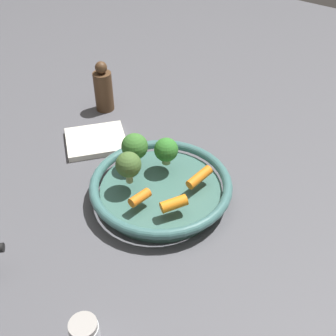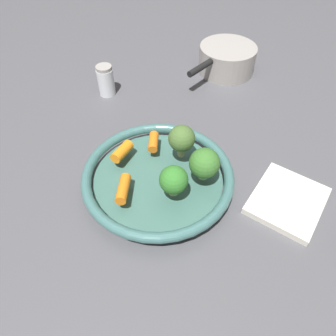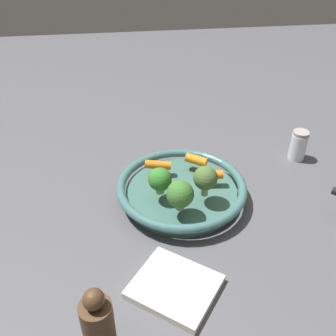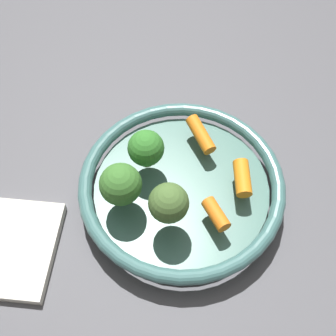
{
  "view_description": "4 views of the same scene",
  "coord_description": "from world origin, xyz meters",
  "px_view_note": "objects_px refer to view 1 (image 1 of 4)",
  "views": [
    {
      "loc": [
        -0.49,
        -0.4,
        0.6
      ],
      "look_at": [
        0.02,
        0.0,
        0.06
      ],
      "focal_mm": 45.52,
      "sensor_mm": 36.0,
      "label": 1
    },
    {
      "loc": [
        0.39,
        -0.0,
        0.48
      ],
      "look_at": [
        0.02,
        0.02,
        0.08
      ],
      "focal_mm": 33.75,
      "sensor_mm": 36.0,
      "label": 2
    },
    {
      "loc": [
        0.12,
        0.66,
        0.56
      ],
      "look_at": [
        0.03,
        -0.02,
        0.07
      ],
      "focal_mm": 41.58,
      "sensor_mm": 36.0,
      "label": 3
    },
    {
      "loc": [
        -0.25,
        0.18,
        0.56
      ],
      "look_at": [
        0.02,
        0.01,
        0.06
      ],
      "focal_mm": 46.98,
      "sensor_mm": 36.0,
      "label": 4
    }
  ],
  "objects_px": {
    "serving_bowl": "(161,188)",
    "baby_carrot_back": "(140,198)",
    "broccoli_floret_small": "(166,150)",
    "broccoli_floret_large": "(128,165)",
    "baby_carrot_near_rim": "(199,177)",
    "baby_carrot_left": "(174,204)",
    "pepper_mill": "(103,89)",
    "dish_towel": "(96,141)",
    "broccoli_floret_edge": "(135,147)"
  },
  "relations": [
    {
      "from": "broccoli_floret_small",
      "to": "dish_towel",
      "type": "relative_size",
      "value": 0.43
    },
    {
      "from": "serving_bowl",
      "to": "broccoli_floret_small",
      "type": "distance_m",
      "value": 0.08
    },
    {
      "from": "pepper_mill",
      "to": "baby_carrot_near_rim",
      "type": "bearing_deg",
      "value": -108.23
    },
    {
      "from": "baby_carrot_back",
      "to": "broccoli_floret_edge",
      "type": "bearing_deg",
      "value": 45.37
    },
    {
      "from": "serving_bowl",
      "to": "broccoli_floret_large",
      "type": "bearing_deg",
      "value": 131.39
    },
    {
      "from": "broccoli_floret_edge",
      "to": "pepper_mill",
      "type": "bearing_deg",
      "value": 57.66
    },
    {
      "from": "broccoli_floret_large",
      "to": "pepper_mill",
      "type": "xyz_separation_m",
      "value": [
        0.21,
        0.28,
        -0.03
      ]
    },
    {
      "from": "baby_carrot_near_rim",
      "to": "baby_carrot_left",
      "type": "distance_m",
      "value": 0.09
    },
    {
      "from": "baby_carrot_left",
      "to": "pepper_mill",
      "type": "bearing_deg",
      "value": 61.11
    },
    {
      "from": "serving_bowl",
      "to": "broccoli_floret_small",
      "type": "bearing_deg",
      "value": 27.36
    },
    {
      "from": "broccoli_floret_large",
      "to": "pepper_mill",
      "type": "relative_size",
      "value": 0.51
    },
    {
      "from": "baby_carrot_near_rim",
      "to": "broccoli_floret_large",
      "type": "relative_size",
      "value": 0.86
    },
    {
      "from": "broccoli_floret_large",
      "to": "dish_towel",
      "type": "xyz_separation_m",
      "value": [
        0.09,
        0.19,
        -0.08
      ]
    },
    {
      "from": "broccoli_floret_edge",
      "to": "pepper_mill",
      "type": "height_order",
      "value": "pepper_mill"
    },
    {
      "from": "broccoli_floret_small",
      "to": "pepper_mill",
      "type": "height_order",
      "value": "pepper_mill"
    },
    {
      "from": "baby_carrot_back",
      "to": "broccoli_floret_small",
      "type": "bearing_deg",
      "value": 15.12
    },
    {
      "from": "baby_carrot_left",
      "to": "broccoli_floret_large",
      "type": "distance_m",
      "value": 0.12
    },
    {
      "from": "serving_bowl",
      "to": "baby_carrot_near_rim",
      "type": "height_order",
      "value": "baby_carrot_near_rim"
    },
    {
      "from": "baby_carrot_back",
      "to": "broccoli_floret_small",
      "type": "distance_m",
      "value": 0.13
    },
    {
      "from": "baby_carrot_left",
      "to": "broccoli_floret_large",
      "type": "xyz_separation_m",
      "value": [
        0.0,
        0.11,
        0.03
      ]
    },
    {
      "from": "baby_carrot_left",
      "to": "baby_carrot_back",
      "type": "bearing_deg",
      "value": 112.71
    },
    {
      "from": "pepper_mill",
      "to": "dish_towel",
      "type": "distance_m",
      "value": 0.16
    },
    {
      "from": "broccoli_floret_large",
      "to": "pepper_mill",
      "type": "bearing_deg",
      "value": 52.9
    },
    {
      "from": "baby_carrot_near_rim",
      "to": "serving_bowl",
      "type": "bearing_deg",
      "value": 126.85
    },
    {
      "from": "pepper_mill",
      "to": "dish_towel",
      "type": "height_order",
      "value": "pepper_mill"
    },
    {
      "from": "pepper_mill",
      "to": "baby_carrot_left",
      "type": "bearing_deg",
      "value": -118.89
    },
    {
      "from": "baby_carrot_near_rim",
      "to": "broccoli_floret_large",
      "type": "height_order",
      "value": "broccoli_floret_large"
    },
    {
      "from": "pepper_mill",
      "to": "dish_towel",
      "type": "xyz_separation_m",
      "value": [
        -0.12,
        -0.09,
        -0.05
      ]
    },
    {
      "from": "serving_bowl",
      "to": "broccoli_floret_small",
      "type": "xyz_separation_m",
      "value": [
        0.05,
        0.03,
        0.05
      ]
    },
    {
      "from": "baby_carrot_near_rim",
      "to": "baby_carrot_back",
      "type": "distance_m",
      "value": 0.13
    },
    {
      "from": "serving_bowl",
      "to": "baby_carrot_back",
      "type": "distance_m",
      "value": 0.08
    },
    {
      "from": "broccoli_floret_small",
      "to": "broccoli_floret_large",
      "type": "height_order",
      "value": "broccoli_floret_large"
    },
    {
      "from": "baby_carrot_left",
      "to": "pepper_mill",
      "type": "xyz_separation_m",
      "value": [
        0.22,
        0.4,
        0.0
      ]
    },
    {
      "from": "serving_bowl",
      "to": "broccoli_floret_large",
      "type": "height_order",
      "value": "broccoli_floret_large"
    },
    {
      "from": "baby_carrot_near_rim",
      "to": "baby_carrot_left",
      "type": "bearing_deg",
      "value": -175.98
    },
    {
      "from": "baby_carrot_back",
      "to": "broccoli_floret_edge",
      "type": "distance_m",
      "value": 0.13
    },
    {
      "from": "broccoli_floret_small",
      "to": "baby_carrot_near_rim",
      "type": "bearing_deg",
      "value": -93.08
    },
    {
      "from": "pepper_mill",
      "to": "serving_bowl",
      "type": "bearing_deg",
      "value": -117.82
    },
    {
      "from": "serving_bowl",
      "to": "broccoli_floret_edge",
      "type": "height_order",
      "value": "broccoli_floret_edge"
    },
    {
      "from": "baby_carrot_left",
      "to": "broccoli_floret_small",
      "type": "height_order",
      "value": "broccoli_floret_small"
    },
    {
      "from": "baby_carrot_left",
      "to": "broccoli_floret_large",
      "type": "relative_size",
      "value": 0.73
    },
    {
      "from": "serving_bowl",
      "to": "baby_carrot_back",
      "type": "relative_size",
      "value": 6.5
    },
    {
      "from": "broccoli_floret_large",
      "to": "baby_carrot_back",
      "type": "bearing_deg",
      "value": -119.36
    },
    {
      "from": "serving_bowl",
      "to": "pepper_mill",
      "type": "bearing_deg",
      "value": 62.18
    },
    {
      "from": "baby_carrot_near_rim",
      "to": "baby_carrot_left",
      "type": "height_order",
      "value": "baby_carrot_left"
    },
    {
      "from": "broccoli_floret_large",
      "to": "baby_carrot_near_rim",
      "type": "bearing_deg",
      "value": -51.12
    },
    {
      "from": "serving_bowl",
      "to": "baby_carrot_near_rim",
      "type": "xyz_separation_m",
      "value": [
        0.05,
        -0.06,
        0.03
      ]
    },
    {
      "from": "pepper_mill",
      "to": "dish_towel",
      "type": "bearing_deg",
      "value": -143.63
    },
    {
      "from": "broccoli_floret_large",
      "to": "broccoli_floret_edge",
      "type": "distance_m",
      "value": 0.07
    },
    {
      "from": "broccoli_floret_small",
      "to": "baby_carrot_back",
      "type": "bearing_deg",
      "value": -164.88
    }
  ]
}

